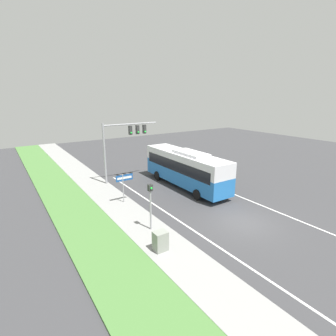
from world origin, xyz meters
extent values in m
plane|color=#38383A|center=(0.00, 0.00, 0.00)|extent=(80.00, 80.00, 0.00)
cube|color=gray|center=(-6.20, 0.00, 0.06)|extent=(2.80, 80.00, 0.12)
cube|color=#477538|center=(-9.40, 0.00, 0.05)|extent=(3.60, 80.00, 0.10)
cube|color=silver|center=(-3.60, 0.00, 0.00)|extent=(0.14, 30.00, 0.01)
cube|color=silver|center=(3.60, 0.00, 0.00)|extent=(0.14, 30.00, 0.01)
cube|color=#236BB7|center=(1.17, 8.41, 1.25)|extent=(2.43, 10.59, 1.62)
cube|color=silver|center=(1.17, 8.41, 2.72)|extent=(2.43, 10.59, 1.32)
cube|color=black|center=(1.17, 8.41, 2.26)|extent=(2.47, 9.75, 1.00)
cube|color=silver|center=(1.17, 7.61, 3.50)|extent=(1.70, 3.71, 0.24)
cylinder|color=black|center=(0.00, 11.69, 0.47)|extent=(0.28, 0.93, 0.93)
cylinder|color=black|center=(2.33, 11.69, 0.47)|extent=(0.28, 0.93, 0.93)
cylinder|color=black|center=(0.00, 5.12, 0.47)|extent=(0.28, 0.93, 0.93)
cylinder|color=black|center=(2.33, 5.12, 0.47)|extent=(0.28, 0.93, 0.93)
cylinder|color=#939399|center=(-5.05, 13.24, 3.06)|extent=(0.20, 0.20, 6.11)
cylinder|color=#939399|center=(-2.13, 13.24, 5.86)|extent=(5.84, 0.14, 0.14)
cube|color=#2D2D2D|center=(-2.20, 13.24, 5.24)|extent=(0.32, 0.28, 0.90)
sphere|color=#1ED838|center=(-2.20, 13.06, 5.00)|extent=(0.18, 0.18, 0.18)
cube|color=#2D2D2D|center=(-1.40, 13.24, 5.24)|extent=(0.32, 0.28, 0.90)
sphere|color=#1ED838|center=(-1.40, 13.06, 5.00)|extent=(0.18, 0.18, 0.18)
cube|color=#2D2D2D|center=(-0.60, 13.24, 5.24)|extent=(0.32, 0.28, 0.90)
sphere|color=#1ED838|center=(-0.60, 13.06, 5.00)|extent=(0.18, 0.18, 0.18)
cylinder|color=#939399|center=(-5.97, 2.72, 1.63)|extent=(0.12, 0.12, 3.25)
cube|color=#2D2D2D|center=(-5.97, 2.72, 3.03)|extent=(0.28, 0.24, 0.44)
sphere|color=#1ED838|center=(-5.97, 2.57, 3.03)|extent=(0.14, 0.14, 0.14)
cylinder|color=#939399|center=(-5.58, 7.89, 1.26)|extent=(0.08, 0.08, 2.52)
cube|color=#19478C|center=(-5.43, 7.89, 2.21)|extent=(1.47, 0.03, 0.52)
cube|color=white|center=(-5.43, 7.87, 2.21)|extent=(1.25, 0.01, 0.18)
cube|color=gray|center=(-6.73, 0.30, 0.69)|extent=(0.77, 0.64, 1.15)
camera|label=1|loc=(-13.66, -10.94, 8.72)|focal=28.00mm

